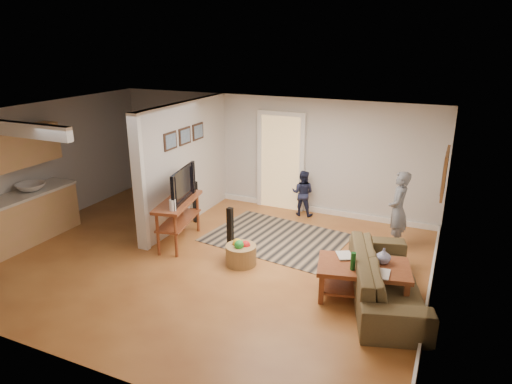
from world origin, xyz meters
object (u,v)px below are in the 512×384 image
at_px(sofa, 384,298).
at_px(toy_basket, 241,254).
at_px(speaker_right, 195,202).
at_px(tv_console, 179,205).
at_px(child, 394,246).
at_px(toddler, 302,215).
at_px(coffee_table, 365,272).
at_px(speaker_left, 230,233).

xyz_separation_m(sofa, toy_basket, (-2.43, 0.12, 0.19)).
xyz_separation_m(sofa, speaker_right, (-4.12, 1.43, 0.44)).
bearing_deg(sofa, speaker_right, 54.16).
height_order(tv_console, speaker_right, tv_console).
relative_size(toy_basket, child, 0.36).
xyz_separation_m(toy_basket, toddler, (0.22, 2.61, -0.19)).
distance_m(toy_basket, child, 2.93).
bearing_deg(speaker_right, toy_basket, -13.83).
bearing_deg(tv_console, sofa, -18.03).
bearing_deg(sofa, coffee_table, 84.65).
height_order(coffee_table, toddler, coffee_table).
bearing_deg(coffee_table, toddler, 124.29).
bearing_deg(speaker_left, sofa, -1.42).
relative_size(speaker_left, toy_basket, 1.75).
height_order(speaker_left, speaker_right, speaker_left).
height_order(sofa, toddler, toddler).
bearing_deg(speaker_left, toy_basket, -26.88).
bearing_deg(toddler, toy_basket, 82.03).
relative_size(sofa, speaker_left, 2.58).
bearing_deg(speaker_right, speaker_left, -14.98).
height_order(toy_basket, toddler, toddler).
distance_m(child, toddler, 2.24).
distance_m(sofa, coffee_table, 0.51).
bearing_deg(sofa, toddler, 22.30).
bearing_deg(sofa, child, -12.97).
xyz_separation_m(speaker_left, toy_basket, (0.29, -0.18, -0.27)).
bearing_deg(coffee_table, tv_console, 172.17).
xyz_separation_m(sofa, child, (-0.12, 1.91, 0.00)).
bearing_deg(speaker_left, tv_console, 178.43).
bearing_deg(toy_basket, sofa, -2.79).
relative_size(tv_console, speaker_right, 1.59).
distance_m(speaker_right, child, 4.05).
relative_size(child, toddler, 1.44).
xyz_separation_m(sofa, tv_console, (-3.86, 0.43, 0.77)).
xyz_separation_m(sofa, toddler, (-2.21, 2.73, 0.00)).
bearing_deg(speaker_left, speaker_right, 145.89).
relative_size(coffee_table, speaker_left, 1.60).
xyz_separation_m(speaker_left, speaker_right, (-1.40, 1.13, -0.01)).
height_order(coffee_table, child, coffee_table).
distance_m(tv_console, toddler, 2.93).
distance_m(speaker_left, toy_basket, 0.43).
distance_m(coffee_table, toy_basket, 2.14).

